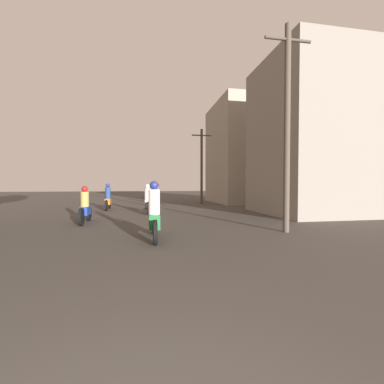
{
  "coord_description": "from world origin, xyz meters",
  "views": [
    {
      "loc": [
        0.21,
        -0.8,
        1.57
      ],
      "look_at": [
        3.5,
        16.9,
        1.04
      ],
      "focal_mm": 24.0,
      "sensor_mm": 36.0,
      "label": 1
    }
  ],
  "objects_px": {
    "motorcycle_blue": "(85,208)",
    "motorcycle_black": "(158,196)",
    "motorcycle_orange": "(108,199)",
    "utility_pole_near": "(287,124)",
    "motorcycle_silver": "(148,201)",
    "building_right_far": "(248,154)",
    "utility_pole_far": "(202,165)",
    "motorcycle_green": "(154,216)",
    "building_right_near": "(304,137)"
  },
  "relations": [
    {
      "from": "motorcycle_green",
      "to": "motorcycle_silver",
      "type": "distance_m",
      "value": 6.79
    },
    {
      "from": "building_right_near",
      "to": "building_right_far",
      "type": "xyz_separation_m",
      "value": [
        0.55,
        8.97,
        0.17
      ]
    },
    {
      "from": "motorcycle_orange",
      "to": "motorcycle_black",
      "type": "distance_m",
      "value": 5.71
    },
    {
      "from": "motorcycle_orange",
      "to": "utility_pole_near",
      "type": "xyz_separation_m",
      "value": [
        6.81,
        -8.91,
        2.88
      ]
    },
    {
      "from": "motorcycle_silver",
      "to": "utility_pole_far",
      "type": "bearing_deg",
      "value": 56.26
    },
    {
      "from": "motorcycle_orange",
      "to": "utility_pole_near",
      "type": "distance_m",
      "value": 11.58
    },
    {
      "from": "building_right_near",
      "to": "utility_pole_far",
      "type": "distance_m",
      "value": 8.85
    },
    {
      "from": "motorcycle_silver",
      "to": "building_right_far",
      "type": "relative_size",
      "value": 0.23
    },
    {
      "from": "motorcycle_silver",
      "to": "motorcycle_black",
      "type": "height_order",
      "value": "motorcycle_black"
    },
    {
      "from": "motorcycle_orange",
      "to": "utility_pole_far",
      "type": "relative_size",
      "value": 0.35
    },
    {
      "from": "utility_pole_near",
      "to": "building_right_near",
      "type": "bearing_deg",
      "value": 50.96
    },
    {
      "from": "motorcycle_silver",
      "to": "motorcycle_orange",
      "type": "xyz_separation_m",
      "value": [
        -2.4,
        2.44,
        0.0
      ]
    },
    {
      "from": "utility_pole_near",
      "to": "building_right_far",
      "type": "bearing_deg",
      "value": 72.26
    },
    {
      "from": "building_right_near",
      "to": "building_right_far",
      "type": "distance_m",
      "value": 8.99
    },
    {
      "from": "utility_pole_near",
      "to": "utility_pole_far",
      "type": "height_order",
      "value": "utility_pole_near"
    },
    {
      "from": "motorcycle_blue",
      "to": "motorcycle_silver",
      "type": "xyz_separation_m",
      "value": [
        2.52,
        3.23,
        0.03
      ]
    },
    {
      "from": "motorcycle_green",
      "to": "building_right_near",
      "type": "xyz_separation_m",
      "value": [
        8.14,
        5.04,
        3.43
      ]
    },
    {
      "from": "motorcycle_blue",
      "to": "motorcycle_black",
      "type": "xyz_separation_m",
      "value": [
        3.44,
        10.32,
        0.04
      ]
    },
    {
      "from": "building_right_far",
      "to": "motorcycle_green",
      "type": "bearing_deg",
      "value": -121.81
    },
    {
      "from": "motorcycle_blue",
      "to": "utility_pole_near",
      "type": "distance_m",
      "value": 8.19
    },
    {
      "from": "motorcycle_blue",
      "to": "building_right_far",
      "type": "relative_size",
      "value": 0.24
    },
    {
      "from": "motorcycle_green",
      "to": "building_right_far",
      "type": "relative_size",
      "value": 0.25
    },
    {
      "from": "motorcycle_silver",
      "to": "utility_pole_far",
      "type": "relative_size",
      "value": 0.33
    },
    {
      "from": "motorcycle_green",
      "to": "motorcycle_black",
      "type": "distance_m",
      "value": 13.9
    },
    {
      "from": "motorcycle_green",
      "to": "building_right_near",
      "type": "relative_size",
      "value": 0.26
    },
    {
      "from": "building_right_near",
      "to": "utility_pole_far",
      "type": "bearing_deg",
      "value": 115.82
    },
    {
      "from": "motorcycle_black",
      "to": "utility_pole_far",
      "type": "distance_m",
      "value": 4.39
    },
    {
      "from": "building_right_far",
      "to": "motorcycle_black",
      "type": "bearing_deg",
      "value": -178.97
    },
    {
      "from": "motorcycle_silver",
      "to": "utility_pole_far",
      "type": "distance_m",
      "value": 8.0
    },
    {
      "from": "motorcycle_green",
      "to": "utility_pole_far",
      "type": "distance_m",
      "value": 13.9
    },
    {
      "from": "motorcycle_black",
      "to": "utility_pole_far",
      "type": "bearing_deg",
      "value": -22.48
    },
    {
      "from": "motorcycle_black",
      "to": "building_right_far",
      "type": "distance_m",
      "value": 8.66
    },
    {
      "from": "motorcycle_blue",
      "to": "motorcycle_orange",
      "type": "xyz_separation_m",
      "value": [
        0.13,
        5.68,
        0.03
      ]
    },
    {
      "from": "utility_pole_near",
      "to": "motorcycle_silver",
      "type": "bearing_deg",
      "value": 124.33
    },
    {
      "from": "motorcycle_blue",
      "to": "motorcycle_silver",
      "type": "bearing_deg",
      "value": 45.53
    },
    {
      "from": "motorcycle_silver",
      "to": "building_right_near",
      "type": "relative_size",
      "value": 0.24
    },
    {
      "from": "motorcycle_orange",
      "to": "building_right_near",
      "type": "bearing_deg",
      "value": -15.3
    },
    {
      "from": "motorcycle_silver",
      "to": "building_right_near",
      "type": "xyz_separation_m",
      "value": [
        8.24,
        -1.74,
        3.45
      ]
    },
    {
      "from": "motorcycle_black",
      "to": "utility_pole_near",
      "type": "xyz_separation_m",
      "value": [
        3.49,
        -13.55,
        2.88
      ]
    },
    {
      "from": "motorcycle_orange",
      "to": "utility_pole_far",
      "type": "bearing_deg",
      "value": 35.0
    },
    {
      "from": "building_right_far",
      "to": "utility_pole_far",
      "type": "distance_m",
      "value": 4.64
    },
    {
      "from": "motorcycle_green",
      "to": "building_right_far",
      "type": "xyz_separation_m",
      "value": [
        8.69,
        14.02,
        3.6
      ]
    },
    {
      "from": "motorcycle_black",
      "to": "building_right_far",
      "type": "bearing_deg",
      "value": -6.9
    },
    {
      "from": "motorcycle_blue",
      "to": "motorcycle_black",
      "type": "distance_m",
      "value": 10.88
    },
    {
      "from": "motorcycle_blue",
      "to": "motorcycle_black",
      "type": "bearing_deg",
      "value": 65.04
    },
    {
      "from": "motorcycle_green",
      "to": "motorcycle_silver",
      "type": "bearing_deg",
      "value": 83.4
    },
    {
      "from": "motorcycle_green",
      "to": "motorcycle_orange",
      "type": "relative_size",
      "value": 1.0
    },
    {
      "from": "motorcycle_green",
      "to": "building_right_near",
      "type": "distance_m",
      "value": 10.17
    },
    {
      "from": "motorcycle_orange",
      "to": "motorcycle_black",
      "type": "xyz_separation_m",
      "value": [
        3.32,
        4.64,
        0.01
      ]
    },
    {
      "from": "building_right_near",
      "to": "utility_pole_near",
      "type": "xyz_separation_m",
      "value": [
        -3.83,
        -4.72,
        -0.56
      ]
    }
  ]
}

